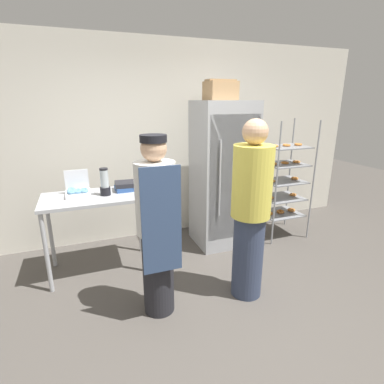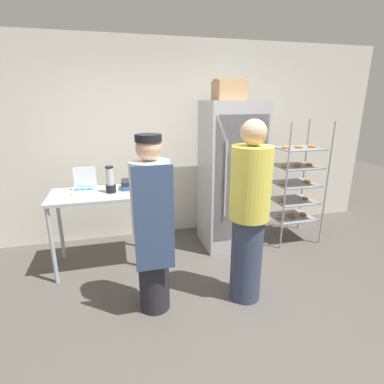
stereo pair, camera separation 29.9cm
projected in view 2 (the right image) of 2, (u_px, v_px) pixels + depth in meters
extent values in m
plane|color=#4C4742|center=(217.00, 327.00, 2.63)|extent=(14.00, 14.00, 0.00)
cube|color=silver|center=(169.00, 141.00, 4.26)|extent=(6.40, 0.12, 2.70)
cube|color=#ADAFB5|center=(230.00, 176.00, 3.93)|extent=(0.72, 0.64, 1.91)
cube|color=#93959B|center=(240.00, 181.00, 3.64)|extent=(0.66, 0.02, 1.57)
cylinder|color=silver|center=(226.00, 180.00, 3.56)|extent=(0.02, 0.02, 0.94)
cylinder|color=#93969B|center=(286.00, 189.00, 3.80)|extent=(0.02, 0.02, 1.66)
cylinder|color=#93969B|center=(327.00, 186.00, 3.94)|extent=(0.02, 0.02, 1.66)
cylinder|color=#93969B|center=(266.00, 179.00, 4.27)|extent=(0.02, 0.02, 1.66)
cylinder|color=#93969B|center=(304.00, 177.00, 4.41)|extent=(0.02, 0.02, 1.66)
cube|color=gray|center=(292.00, 217.00, 4.25)|extent=(0.56, 0.47, 0.01)
torus|color=orange|center=(279.00, 216.00, 4.20)|extent=(0.11, 0.11, 0.03)
torus|color=orange|center=(292.00, 215.00, 4.25)|extent=(0.11, 0.11, 0.03)
torus|color=orange|center=(304.00, 214.00, 4.29)|extent=(0.11, 0.11, 0.03)
cube|color=gray|center=(293.00, 200.00, 4.18)|extent=(0.56, 0.47, 0.01)
torus|color=orange|center=(281.00, 200.00, 4.13)|extent=(0.10, 0.10, 0.03)
torus|color=orange|center=(306.00, 198.00, 4.22)|extent=(0.10, 0.10, 0.03)
cube|color=gray|center=(295.00, 184.00, 4.11)|extent=(0.56, 0.47, 0.01)
torus|color=orange|center=(283.00, 183.00, 4.06)|extent=(0.10, 0.10, 0.03)
torus|color=orange|center=(308.00, 181.00, 4.15)|extent=(0.10, 0.10, 0.03)
cube|color=gray|center=(297.00, 166.00, 4.04)|extent=(0.56, 0.47, 0.01)
torus|color=orange|center=(284.00, 166.00, 3.99)|extent=(0.11, 0.11, 0.03)
torus|color=orange|center=(297.00, 165.00, 4.03)|extent=(0.11, 0.11, 0.03)
torus|color=orange|center=(310.00, 164.00, 4.08)|extent=(0.11, 0.11, 0.03)
cube|color=gray|center=(299.00, 148.00, 3.97)|extent=(0.56, 0.47, 0.01)
torus|color=orange|center=(286.00, 147.00, 3.91)|extent=(0.11, 0.11, 0.03)
torus|color=orange|center=(299.00, 147.00, 3.96)|extent=(0.11, 0.11, 0.03)
torus|color=orange|center=(312.00, 146.00, 4.01)|extent=(0.11, 0.11, 0.03)
cube|color=#ADAFB5|center=(101.00, 194.00, 3.39)|extent=(1.13, 0.62, 0.04)
cylinder|color=#ADAFB5|center=(52.00, 247.00, 3.15)|extent=(0.04, 0.04, 0.87)
cylinder|color=#ADAFB5|center=(152.00, 236.00, 3.40)|extent=(0.04, 0.04, 0.87)
cylinder|color=#ADAFB5|center=(60.00, 226.00, 3.65)|extent=(0.04, 0.04, 0.87)
cylinder|color=#ADAFB5|center=(147.00, 218.00, 3.90)|extent=(0.04, 0.04, 0.87)
cube|color=white|center=(85.00, 190.00, 3.39)|extent=(0.25, 0.22, 0.05)
cube|color=white|center=(85.00, 176.00, 3.46)|extent=(0.25, 0.01, 0.22)
torus|color=#669EC6|center=(78.00, 189.00, 3.31)|extent=(0.09, 0.09, 0.03)
torus|color=#669EC6|center=(84.00, 188.00, 3.33)|extent=(0.09, 0.09, 0.03)
torus|color=#669EC6|center=(90.00, 188.00, 3.34)|extent=(0.09, 0.09, 0.03)
torus|color=#669EC6|center=(79.00, 187.00, 3.36)|extent=(0.09, 0.09, 0.03)
torus|color=#669EC6|center=(85.00, 187.00, 3.38)|extent=(0.09, 0.09, 0.03)
torus|color=#669EC6|center=(91.00, 187.00, 3.39)|extent=(0.09, 0.09, 0.03)
torus|color=#669EC6|center=(79.00, 186.00, 3.41)|extent=(0.09, 0.09, 0.03)
cylinder|color=black|center=(111.00, 189.00, 3.39)|extent=(0.11, 0.11, 0.09)
cylinder|color=#B2BCC1|center=(110.00, 176.00, 3.34)|extent=(0.09, 0.09, 0.19)
cylinder|color=black|center=(109.00, 167.00, 3.31)|extent=(0.09, 0.09, 0.02)
cube|color=#2D5193|center=(135.00, 186.00, 3.56)|extent=(0.31, 0.24, 0.05)
cube|color=#232328|center=(134.00, 182.00, 3.55)|extent=(0.31, 0.24, 0.05)
cube|color=tan|center=(229.00, 91.00, 3.58)|extent=(0.35, 0.31, 0.22)
cube|color=#A58057|center=(229.00, 80.00, 3.55)|extent=(0.36, 0.16, 0.02)
cylinder|color=#232328|center=(154.00, 270.00, 2.78)|extent=(0.28, 0.28, 0.80)
cylinder|color=silver|center=(151.00, 197.00, 2.57)|extent=(0.35, 0.35, 0.63)
sphere|color=tan|center=(149.00, 148.00, 2.45)|extent=(0.22, 0.22, 0.22)
cube|color=#33476B|center=(154.00, 220.00, 2.44)|extent=(0.33, 0.02, 0.91)
cylinder|color=black|center=(148.00, 138.00, 2.42)|extent=(0.22, 0.22, 0.06)
cylinder|color=#333D56|center=(246.00, 259.00, 2.93)|extent=(0.30, 0.30, 0.85)
cylinder|color=#DBCC4C|center=(251.00, 183.00, 2.70)|extent=(0.37, 0.37, 0.68)
sphere|color=tan|center=(254.00, 132.00, 2.57)|extent=(0.23, 0.23, 0.23)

